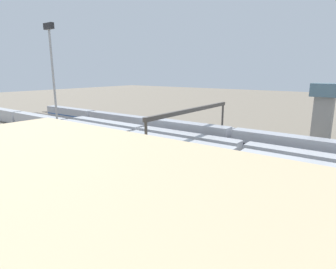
{
  "coord_description": "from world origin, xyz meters",
  "views": [
    {
      "loc": [
        -38.5,
        48.62,
        16.15
      ],
      "look_at": [
        -2.93,
        0.44,
        2.5
      ],
      "focal_mm": 29.58,
      "sensor_mm": 36.0,
      "label": 1
    }
  ],
  "objects_px": {
    "train_on_track_1": "(188,131)",
    "train_on_track_2": "(296,150)",
    "train_on_track_4": "(125,138)",
    "signal_gantry": "(192,114)",
    "train_on_track_3": "(186,143)",
    "light_mast_3": "(53,70)",
    "maintenance_shed": "(75,240)",
    "control_tower": "(324,108)"
  },
  "relations": [
    {
      "from": "train_on_track_2",
      "to": "maintenance_shed",
      "type": "height_order",
      "value": "maintenance_shed"
    },
    {
      "from": "train_on_track_3",
      "to": "train_on_track_1",
      "type": "bearing_deg",
      "value": -59.72
    },
    {
      "from": "train_on_track_1",
      "to": "light_mast_3",
      "type": "relative_size",
      "value": 4.7
    },
    {
      "from": "train_on_track_4",
      "to": "signal_gantry",
      "type": "bearing_deg",
      "value": -148.51
    },
    {
      "from": "train_on_track_1",
      "to": "maintenance_shed",
      "type": "bearing_deg",
      "value": 113.76
    },
    {
      "from": "train_on_track_4",
      "to": "signal_gantry",
      "type": "relative_size",
      "value": 4.63
    },
    {
      "from": "maintenance_shed",
      "to": "control_tower",
      "type": "height_order",
      "value": "control_tower"
    },
    {
      "from": "train_on_track_4",
      "to": "light_mast_3",
      "type": "bearing_deg",
      "value": 37.19
    },
    {
      "from": "train_on_track_3",
      "to": "light_mast_3",
      "type": "xyz_separation_m",
      "value": [
        23.75,
        13.59,
        14.38
      ]
    },
    {
      "from": "train_on_track_3",
      "to": "control_tower",
      "type": "distance_m",
      "value": 34.79
    },
    {
      "from": "train_on_track_1",
      "to": "maintenance_shed",
      "type": "height_order",
      "value": "maintenance_shed"
    },
    {
      "from": "train_on_track_3",
      "to": "light_mast_3",
      "type": "relative_size",
      "value": 2.8
    },
    {
      "from": "train_on_track_1",
      "to": "signal_gantry",
      "type": "distance_m",
      "value": 10.91
    },
    {
      "from": "train_on_track_1",
      "to": "control_tower",
      "type": "distance_m",
      "value": 32.21
    },
    {
      "from": "train_on_track_4",
      "to": "train_on_track_2",
      "type": "bearing_deg",
      "value": -162.75
    },
    {
      "from": "train_on_track_3",
      "to": "train_on_track_2",
      "type": "relative_size",
      "value": 1.0
    },
    {
      "from": "control_tower",
      "to": "train_on_track_2",
      "type": "bearing_deg",
      "value": 87.88
    },
    {
      "from": "train_on_track_1",
      "to": "signal_gantry",
      "type": "xyz_separation_m",
      "value": [
        -5.66,
        7.5,
        5.55
      ]
    },
    {
      "from": "train_on_track_1",
      "to": "signal_gantry",
      "type": "height_order",
      "value": "signal_gantry"
    },
    {
      "from": "light_mast_3",
      "to": "train_on_track_4",
      "type": "bearing_deg",
      "value": -142.81
    },
    {
      "from": "train_on_track_4",
      "to": "light_mast_3",
      "type": "relative_size",
      "value": 5.45
    },
    {
      "from": "train_on_track_3",
      "to": "signal_gantry",
      "type": "relative_size",
      "value": 2.38
    },
    {
      "from": "train_on_track_2",
      "to": "train_on_track_3",
      "type": "bearing_deg",
      "value": 14.18
    },
    {
      "from": "train_on_track_1",
      "to": "control_tower",
      "type": "bearing_deg",
      "value": -146.66
    },
    {
      "from": "train_on_track_4",
      "to": "signal_gantry",
      "type": "distance_m",
      "value": 15.37
    },
    {
      "from": "maintenance_shed",
      "to": "train_on_track_1",
      "type": "bearing_deg",
      "value": -66.24
    },
    {
      "from": "signal_gantry",
      "to": "maintenance_shed",
      "type": "height_order",
      "value": "maintenance_shed"
    },
    {
      "from": "train_on_track_1",
      "to": "train_on_track_3",
      "type": "relative_size",
      "value": 1.68
    },
    {
      "from": "train_on_track_1",
      "to": "train_on_track_2",
      "type": "xyz_separation_m",
      "value": [
        -25.62,
        5.0,
        0.61
      ]
    },
    {
      "from": "train_on_track_4",
      "to": "control_tower",
      "type": "distance_m",
      "value": 46.64
    },
    {
      "from": "control_tower",
      "to": "train_on_track_3",
      "type": "bearing_deg",
      "value": 53.05
    },
    {
      "from": "train_on_track_2",
      "to": "control_tower",
      "type": "relative_size",
      "value": 5.27
    },
    {
      "from": "maintenance_shed",
      "to": "control_tower",
      "type": "bearing_deg",
      "value": -95.33
    },
    {
      "from": "train_on_track_4",
      "to": "control_tower",
      "type": "height_order",
      "value": "control_tower"
    },
    {
      "from": "train_on_track_3",
      "to": "maintenance_shed",
      "type": "bearing_deg",
      "value": 111.84
    },
    {
      "from": "train_on_track_1",
      "to": "train_on_track_3",
      "type": "bearing_deg",
      "value": 120.28
    },
    {
      "from": "train_on_track_4",
      "to": "train_on_track_3",
      "type": "distance_m",
      "value": 13.39
    },
    {
      "from": "train_on_track_1",
      "to": "train_on_track_3",
      "type": "height_order",
      "value": "same"
    },
    {
      "from": "train_on_track_1",
      "to": "light_mast_3",
      "type": "bearing_deg",
      "value": 52.8
    },
    {
      "from": "train_on_track_1",
      "to": "maintenance_shed",
      "type": "relative_size",
      "value": 3.04
    },
    {
      "from": "control_tower",
      "to": "maintenance_shed",
      "type": "bearing_deg",
      "value": 84.67
    },
    {
      "from": "signal_gantry",
      "to": "train_on_track_2",
      "type": "bearing_deg",
      "value": -172.86
    }
  ]
}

